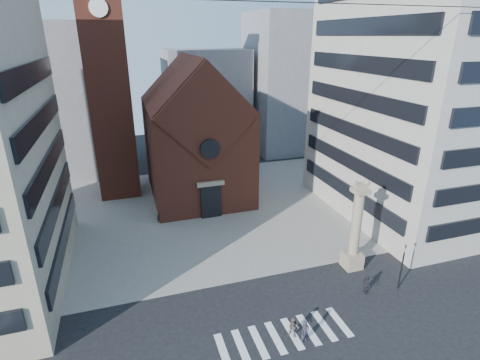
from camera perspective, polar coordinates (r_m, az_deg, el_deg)
name	(u,v)px	position (r m, az deg, el deg)	size (l,w,h in m)	color
ground	(262,310)	(31.15, 3.38, -19.15)	(120.00, 120.00, 0.00)	black
piazza	(208,210)	(46.57, -4.97, -4.51)	(46.00, 30.00, 0.05)	gray
zebra_crossing	(284,335)	(29.27, 6.72, -22.47)	(10.20, 3.20, 0.01)	white
church	(195,135)	(49.44, -6.85, 6.78)	(12.00, 16.65, 18.00)	brown
campanile	(107,74)	(50.27, -19.59, 14.97)	(5.50, 5.50, 31.20)	brown
building_right	(431,76)	(47.50, 27.05, 13.95)	(18.00, 22.00, 32.00)	#B5AEA4
bg_block_left	(41,102)	(63.72, -28.04, 10.49)	(16.00, 14.00, 22.00)	gray
bg_block_mid	(206,101)	(69.59, -5.22, 11.86)	(14.00, 12.00, 18.00)	gray
bg_block_right	(294,83)	(71.57, 8.27, 14.41)	(16.00, 14.00, 24.00)	gray
lion_column	(355,234)	(35.52, 17.13, -7.88)	(1.63, 1.60, 8.68)	gray
traffic_light	(402,266)	(34.59, 23.45, -11.88)	(0.13, 0.16, 4.30)	black
pedestrian_0	(305,332)	(28.41, 9.89, -21.84)	(0.66, 0.43, 1.80)	#2D2939
pedestrian_1	(293,327)	(28.73, 8.13, -21.36)	(0.80, 0.62, 1.64)	#594C47
pedestrian_2	(366,285)	(33.89, 18.72, -14.85)	(0.97, 0.41, 1.66)	#26252D
scooter_0	(159,216)	(44.69, -12.30, -5.43)	(0.60, 1.72, 0.90)	black
scooter_1	(173,214)	(44.80, -10.21, -5.13)	(0.47, 1.67, 1.00)	black
scooter_2	(187,213)	(45.02, -8.13, -4.93)	(0.60, 1.72, 0.90)	black
scooter_3	(200,210)	(45.25, -6.07, -4.62)	(0.47, 1.67, 1.00)	black
scooter_4	(214,209)	(45.58, -4.04, -4.42)	(0.60, 1.72, 0.90)	black
scooter_5	(227,207)	(45.93, -2.04, -4.10)	(0.47, 1.67, 1.00)	black
scooter_6	(240,205)	(46.37, -0.07, -3.90)	(0.60, 1.72, 0.90)	black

